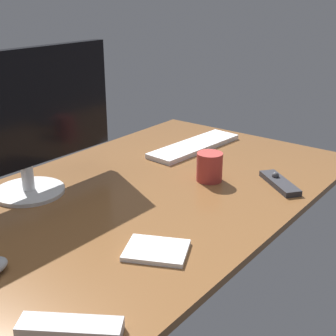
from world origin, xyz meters
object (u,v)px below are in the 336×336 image
at_px(monitor, 21,117).
at_px(notepad, 156,250).
at_px(media_remote, 279,182).
at_px(coffee_mug, 210,167).
at_px(keyboard, 194,146).
at_px(tv_remote, 70,328).

relative_size(monitor, notepad, 4.44).
xyz_separation_m(media_remote, coffee_mug, (-0.10, 0.19, 0.04)).
bearing_deg(monitor, media_remote, -46.87).
bearing_deg(media_remote, keyboard, 19.64).
xyz_separation_m(coffee_mug, notepad, (-0.43, -0.14, -0.04)).
relative_size(coffee_mug, notepad, 0.64).
height_order(media_remote, notepad, media_remote).
bearing_deg(notepad, coffee_mug, 17.71).
distance_m(tv_remote, coffee_mug, 0.76).
height_order(keyboard, coffee_mug, coffee_mug).
relative_size(keyboard, tv_remote, 2.24).
height_order(keyboard, tv_remote, tv_remote).
bearing_deg(media_remote, notepad, 122.15).
relative_size(monitor, coffee_mug, 6.92).
relative_size(monitor, keyboard, 1.52).
distance_m(monitor, keyboard, 0.69).
relative_size(keyboard, media_remote, 2.36).
distance_m(monitor, media_remote, 0.78).
height_order(keyboard, notepad, keyboard).
distance_m(media_remote, tv_remote, 0.83).
xyz_separation_m(monitor, coffee_mug, (0.40, -0.37, -0.18)).
distance_m(tv_remote, notepad, 0.31).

